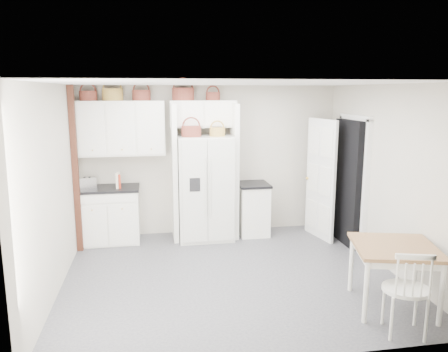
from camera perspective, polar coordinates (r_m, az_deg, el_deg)
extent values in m
plane|color=#37373F|center=(6.20, 0.93, -12.80)|extent=(4.50, 4.50, 0.00)
plane|color=white|center=(5.67, 1.01, 12.01)|extent=(4.50, 4.50, 0.00)
plane|color=#B0AC9E|center=(7.74, -1.77, 2.08)|extent=(4.50, 0.00, 4.50)
plane|color=#B0AC9E|center=(5.82, -21.36, -1.66)|extent=(0.00, 4.00, 4.00)
plane|color=#B0AC9E|center=(6.58, 20.59, -0.21)|extent=(0.00, 4.00, 4.00)
cube|color=silver|center=(7.44, -2.51, -1.53)|extent=(0.92, 0.74, 1.77)
cube|color=white|center=(7.59, -14.72, -5.05)|extent=(0.97, 0.61, 0.90)
cube|color=white|center=(7.76, 3.77, -4.42)|extent=(0.50, 0.60, 0.88)
cube|color=brown|center=(5.58, 21.18, -12.12)|extent=(1.11, 1.11, 0.76)
cube|color=white|center=(5.02, 22.67, -13.49)|extent=(0.58, 0.55, 0.98)
cube|color=black|center=(7.47, -14.90, -1.58)|extent=(1.01, 0.65, 0.04)
cube|color=black|center=(7.65, 3.81, -1.10)|extent=(0.54, 0.64, 0.04)
cube|color=silver|center=(7.45, -17.42, -0.87)|extent=(0.30, 0.23, 0.18)
cube|color=#AE2B16|center=(7.35, -13.57, -0.65)|extent=(0.07, 0.15, 0.23)
cube|color=#F3E4C1|center=(7.35, -13.68, -0.56)|extent=(0.06, 0.17, 0.25)
cylinder|color=#5C281F|center=(7.46, -17.31, 9.97)|extent=(0.28, 0.28, 0.16)
cylinder|color=brown|center=(7.42, -14.35, 10.27)|extent=(0.33, 0.33, 0.20)
cylinder|color=#5C281F|center=(7.40, -10.73, 10.32)|extent=(0.30, 0.30, 0.17)
cylinder|color=#5C281F|center=(7.42, -5.36, 10.60)|extent=(0.37, 0.37, 0.21)
cylinder|color=#5C281F|center=(7.48, -1.46, 10.38)|extent=(0.24, 0.24, 0.14)
cylinder|color=#5C281F|center=(7.17, -4.30, 5.84)|extent=(0.32, 0.32, 0.17)
cylinder|color=brown|center=(7.22, -0.88, 5.78)|extent=(0.26, 0.26, 0.14)
cube|color=white|center=(7.44, -13.20, 6.09)|extent=(1.40, 0.34, 0.90)
cube|color=white|center=(7.46, -2.77, 8.11)|extent=(1.12, 0.34, 0.45)
cube|color=white|center=(7.40, -6.50, 0.43)|extent=(0.08, 0.60, 2.30)
cube|color=white|center=(7.53, 1.27, 0.67)|extent=(0.08, 0.60, 2.30)
cube|color=black|center=(7.12, -18.84, 0.70)|extent=(0.09, 0.09, 2.60)
cube|color=black|center=(7.46, 16.03, -0.83)|extent=(0.18, 0.85, 2.05)
cube|color=white|center=(7.61, 12.50, -0.43)|extent=(0.21, 0.79, 2.05)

